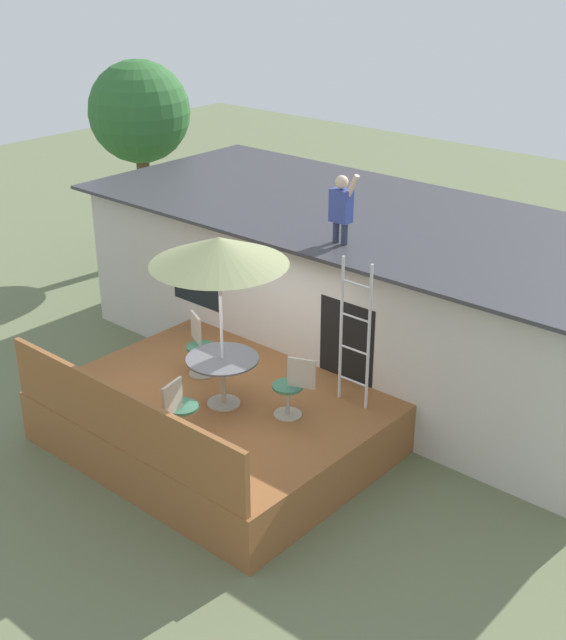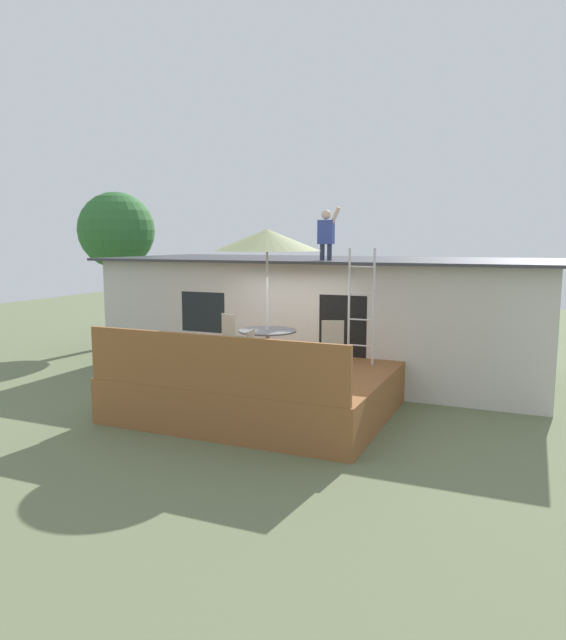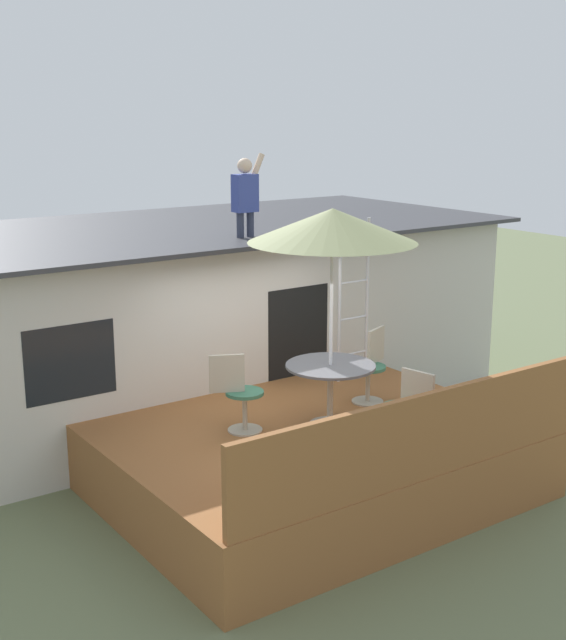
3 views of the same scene
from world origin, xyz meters
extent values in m
plane|color=#66704C|center=(0.00, 0.00, 0.00)|extent=(40.00, 40.00, 0.00)
cube|color=beige|center=(0.00, 3.60, 1.33)|extent=(10.00, 4.00, 2.67)
cube|color=#38383D|center=(0.00, 3.60, 2.70)|extent=(10.50, 4.50, 0.06)
cube|color=black|center=(-2.23, 1.61, 1.55)|extent=(1.10, 0.03, 0.90)
cube|color=black|center=(1.04, 1.61, 1.05)|extent=(1.00, 0.03, 2.00)
cube|color=brown|center=(0.00, 0.00, 0.40)|extent=(4.66, 3.89, 0.80)
cube|color=brown|center=(0.00, -1.90, 1.25)|extent=(4.56, 0.08, 0.90)
cylinder|color=#A59E8C|center=(0.19, -0.19, 0.82)|extent=(0.48, 0.48, 0.03)
cylinder|color=#A59E8C|center=(0.19, -0.19, 1.17)|extent=(0.07, 0.07, 0.71)
cylinder|color=#4C4C51|center=(0.19, -0.19, 1.53)|extent=(1.04, 1.04, 0.03)
cylinder|color=silver|center=(0.19, -0.19, 2.00)|extent=(0.04, 0.04, 2.40)
cone|color=#8C9360|center=(0.19, -0.19, 3.15)|extent=(1.90, 1.90, 0.38)
cylinder|color=silver|center=(1.33, 1.06, 1.90)|extent=(0.04, 0.04, 2.20)
cylinder|color=silver|center=(1.81, 1.06, 1.90)|extent=(0.04, 0.04, 2.20)
cylinder|color=silver|center=(1.57, 1.06, 1.15)|extent=(0.48, 0.03, 0.03)
cylinder|color=silver|center=(1.57, 1.06, 1.65)|extent=(0.48, 0.03, 0.03)
cylinder|color=silver|center=(1.57, 1.06, 2.15)|extent=(0.48, 0.03, 0.03)
cylinder|color=silver|center=(1.57, 1.06, 2.65)|extent=(0.48, 0.03, 0.03)
cylinder|color=#33384C|center=(0.42, 2.08, 2.90)|extent=(0.10, 0.10, 0.34)
cylinder|color=#33384C|center=(0.58, 2.08, 2.90)|extent=(0.10, 0.10, 0.34)
cube|color=#384799|center=(0.50, 2.08, 3.32)|extent=(0.32, 0.20, 0.50)
sphere|color=beige|center=(0.50, 2.08, 3.68)|extent=(0.20, 0.20, 0.20)
cylinder|color=beige|center=(0.68, 2.08, 3.62)|extent=(0.26, 0.08, 0.44)
cylinder|color=#A59E8C|center=(-0.71, 0.24, 0.81)|extent=(0.40, 0.40, 0.02)
cylinder|color=#A59E8C|center=(-0.71, 0.24, 1.03)|extent=(0.06, 0.06, 0.44)
cylinder|color=#33664C|center=(-0.71, 0.24, 1.26)|extent=(0.44, 0.44, 0.04)
cube|color=#A59E8C|center=(-0.89, 0.33, 1.50)|extent=(0.38, 0.21, 0.44)
cylinder|color=#A59E8C|center=(1.09, 0.18, 0.81)|extent=(0.40, 0.40, 0.02)
cylinder|color=#A59E8C|center=(1.09, 0.18, 1.03)|extent=(0.06, 0.06, 0.44)
cylinder|color=#33664C|center=(1.09, 0.18, 1.26)|extent=(0.44, 0.44, 0.04)
cube|color=#A59E8C|center=(1.28, 0.26, 1.50)|extent=(0.38, 0.19, 0.44)
cylinder|color=#A59E8C|center=(0.40, -1.17, 0.81)|extent=(0.40, 0.40, 0.02)
cylinder|color=#A59E8C|center=(0.40, -1.17, 1.03)|extent=(0.06, 0.06, 0.44)
cylinder|color=#33664C|center=(0.40, -1.17, 1.26)|extent=(0.44, 0.44, 0.04)
cube|color=#A59E8C|center=(0.44, -1.36, 1.50)|extent=(0.12, 0.40, 0.44)
cylinder|color=brown|center=(-6.87, 4.45, 1.50)|extent=(0.30, 0.30, 3.00)
sphere|color=#2D662D|center=(-6.87, 4.45, 3.45)|extent=(2.24, 2.24, 2.24)
camera|label=1|loc=(7.84, -7.69, 7.00)|focal=47.71mm
camera|label=2|loc=(4.52, -9.53, 3.14)|focal=32.53mm
camera|label=3|loc=(-5.65, -7.53, 4.38)|focal=47.75mm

